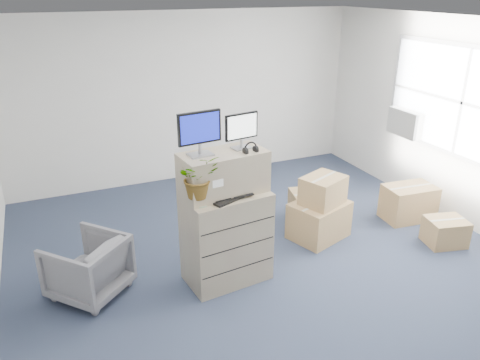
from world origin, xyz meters
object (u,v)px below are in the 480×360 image
filing_cabinet_lower (226,237)px  water_bottle (230,179)px  monitor_right (242,129)px  keyboard (230,197)px  monitor_left (200,131)px  potted_plant (199,182)px  office_chair (88,264)px

filing_cabinet_lower → water_bottle: water_bottle is taller
water_bottle → monitor_right: bearing=22.8°
monitor_right → water_bottle: size_ratio=1.32×
keyboard → water_bottle: (0.06, 0.14, 0.13)m
filing_cabinet_lower → monitor_left: bearing=160.4°
keyboard → potted_plant: potted_plant is taller
filing_cabinet_lower → monitor_right: monitor_right is taller
keyboard → potted_plant: (-0.35, -0.02, 0.24)m
office_chair → keyboard: bearing=122.0°
monitor_right → potted_plant: bearing=-167.7°
monitor_left → water_bottle: monitor_left is taller
monitor_right → keyboard: bearing=-146.2°
keyboard → office_chair: (-1.50, 0.44, -0.72)m
water_bottle → filing_cabinet_lower: bearing=-156.8°
monitor_right → office_chair: (-1.72, 0.23, -1.38)m
potted_plant → office_chair: potted_plant is taller
keyboard → office_chair: size_ratio=0.68×
water_bottle → potted_plant: potted_plant is taller
water_bottle → monitor_left: bearing=174.4°
filing_cabinet_lower → monitor_left: monitor_left is taller
monitor_left → potted_plant: (-0.09, -0.19, -0.47)m
filing_cabinet_lower → keyboard: 0.56m
filing_cabinet_lower → keyboard: bearing=-93.2°
filing_cabinet_lower → potted_plant: 0.87m
monitor_right → keyboard: (-0.22, -0.21, -0.66)m
monitor_left → monitor_right: 0.48m
monitor_right → potted_plant: monitor_right is taller
keyboard → filing_cabinet_lower: bearing=70.8°
monitor_left → monitor_right: monitor_left is taller
keyboard → monitor_right: bearing=20.7°
monitor_left → keyboard: size_ratio=0.94×
potted_plant → office_chair: size_ratio=0.65×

